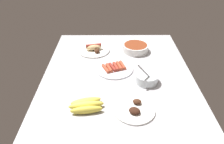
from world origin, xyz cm
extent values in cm
cube|color=#B2B2B7|center=(0.00, 0.00, -1.50)|extent=(120.00, 90.00, 3.00)
cylinder|color=white|center=(-32.24, -16.64, 0.50)|extent=(22.76, 22.76, 1.00)
ellipsoid|color=#DBB77A|center=(-32.24, -16.64, 3.20)|extent=(8.35, 12.47, 4.40)
cylinder|color=maroon|center=(-32.24, -16.64, 4.41)|extent=(4.71, 11.13, 2.40)
ellipsoid|color=#472819|center=(-27.87, -13.96, 2.40)|extent=(5.09, 4.48, 2.80)
cylinder|color=white|center=(-7.33, -2.16, 0.50)|extent=(23.58, 23.58, 1.00)
cylinder|color=#AD472D|center=(-5.34, -7.47, 2.03)|extent=(8.84, 5.51, 2.06)
cylinder|color=#AD472D|center=(-6.13, -5.35, 2.03)|extent=(8.94, 4.97, 2.06)
cylinder|color=maroon|center=(-6.93, -3.22, 2.03)|extent=(8.86, 5.44, 2.06)
cylinder|color=#9E3828|center=(-7.73, -1.09, 2.03)|extent=(8.98, 4.68, 2.06)
cylinder|color=#AD472D|center=(-8.52, 1.03, 2.03)|extent=(8.99, 4.52, 2.06)
cylinder|color=#AD472D|center=(-9.32, 3.16, 2.03)|extent=(8.99, 4.53, 2.06)
cylinder|color=silver|center=(6.30, 16.30, 2.62)|extent=(13.01, 13.01, 5.24)
cylinder|color=beige|center=(6.30, 16.30, 3.67)|extent=(11.45, 11.45, 2.36)
cube|color=#B7B7BC|center=(9.23, 14.67, 8.47)|extent=(4.57, 10.39, 12.85)
cylinder|color=white|center=(29.87, 7.15, 0.50)|extent=(20.45, 20.45, 1.00)
ellipsoid|color=#472819|center=(25.89, 8.84, 2.20)|extent=(4.35, 5.00, 2.40)
ellipsoid|color=#381E14|center=(32.50, 6.98, 2.29)|extent=(6.23, 6.83, 2.59)
ellipsoid|color=gold|center=(31.43, -15.86, 1.97)|extent=(5.37, 15.84, 3.93)
ellipsoid|color=#E5D14C|center=(28.07, -16.39, 1.97)|extent=(6.22, 17.71, 3.94)
ellipsoid|color=#E5D14C|center=(24.71, -16.92, 1.60)|extent=(7.62, 15.94, 3.20)
cylinder|color=white|center=(-31.72, 13.43, 2.57)|extent=(18.23, 18.23, 5.14)
cylinder|color=maroon|center=(-31.72, 13.43, 4.74)|extent=(16.40, 16.40, 1.00)
camera|label=1|loc=(109.30, -4.13, 75.13)|focal=35.29mm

